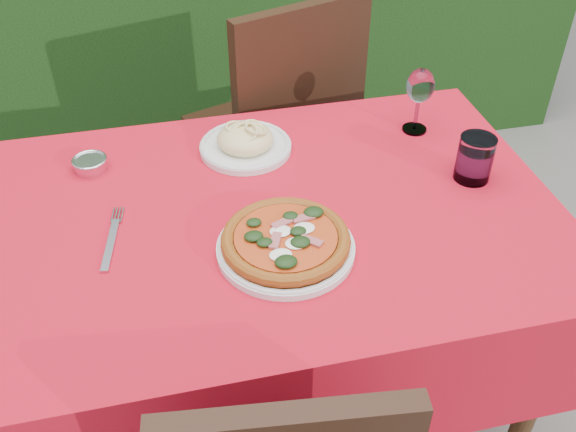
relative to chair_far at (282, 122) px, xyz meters
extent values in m
plane|color=#66615C|center=(-0.17, -0.67, -0.56)|extent=(60.00, 60.00, 0.00)
cube|color=#442815|center=(-0.17, -0.67, 0.16)|extent=(1.20, 0.80, 0.04)
cylinder|color=#442815|center=(0.37, -1.01, -0.21)|extent=(0.05, 0.05, 0.70)
cylinder|color=#442815|center=(-0.71, -0.33, -0.21)|extent=(0.05, 0.05, 0.70)
cylinder|color=#442815|center=(0.37, -0.33, -0.21)|extent=(0.05, 0.05, 0.70)
cube|color=red|center=(-0.17, -0.67, 0.03)|extent=(1.26, 0.86, 0.32)
cube|color=black|center=(-0.03, 0.09, -0.09)|extent=(0.56, 0.56, 0.04)
cube|color=black|center=(0.04, -0.10, 0.18)|extent=(0.43, 0.18, 0.48)
cylinder|color=black|center=(0.09, 0.33, -0.33)|extent=(0.04, 0.04, 0.45)
cylinder|color=black|center=(-0.27, 0.20, -0.33)|extent=(0.04, 0.04, 0.45)
cylinder|color=black|center=(0.21, -0.03, -0.33)|extent=(0.04, 0.04, 0.45)
cylinder|color=black|center=(-0.15, -0.15, -0.33)|extent=(0.04, 0.04, 0.45)
cylinder|color=silver|center=(-0.17, -0.80, 0.19)|extent=(0.28, 0.28, 0.02)
cylinder|color=#B15718|center=(-0.17, -0.80, 0.21)|extent=(0.27, 0.27, 0.02)
cylinder|color=#A1140A|center=(-0.17, -0.80, 0.22)|extent=(0.22, 0.22, 0.01)
cylinder|color=silver|center=(-0.19, -0.42, 0.19)|extent=(0.23, 0.23, 0.02)
ellipsoid|color=beige|center=(-0.19, -0.42, 0.22)|extent=(0.16, 0.16, 0.06)
cylinder|color=silver|center=(0.31, -0.65, 0.24)|extent=(0.08, 0.08, 0.11)
cylinder|color=#9CC4D4|center=(0.31, -0.65, 0.23)|extent=(0.07, 0.07, 0.08)
cylinder|color=silver|center=(0.26, -0.42, 0.19)|extent=(0.06, 0.06, 0.01)
cylinder|color=silver|center=(0.26, -0.42, 0.24)|extent=(0.01, 0.01, 0.09)
ellipsoid|color=silver|center=(0.26, -0.42, 0.32)|extent=(0.07, 0.07, 0.09)
cube|color=#BBBAC2|center=(-0.52, -0.71, 0.19)|extent=(0.06, 0.22, 0.01)
cylinder|color=silver|center=(-0.56, -0.42, 0.20)|extent=(0.08, 0.08, 0.03)
camera|label=1|loc=(-0.38, -1.74, 1.07)|focal=40.00mm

